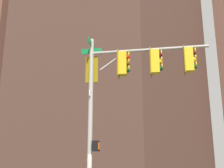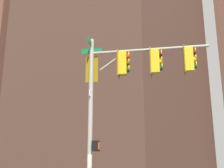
{
  "view_description": "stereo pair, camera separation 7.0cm",
  "coord_description": "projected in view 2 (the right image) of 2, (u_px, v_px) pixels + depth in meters",
  "views": [
    {
      "loc": [
        10.16,
        6.9,
        1.71
      ],
      "look_at": [
        -0.65,
        0.41,
        5.36
      ],
      "focal_mm": 50.53,
      "sensor_mm": 36.0,
      "label": 1
    },
    {
      "loc": [
        10.12,
        6.96,
        1.71
      ],
      "look_at": [
        -0.65,
        0.41,
        5.36
      ],
      "focal_mm": 50.53,
      "sensor_mm": 36.0,
      "label": 2
    }
  ],
  "objects": [
    {
      "name": "building_brick_midblock",
      "position": [
        16.0,
        61.0,
        65.98
      ],
      "size": [
        22.71,
        17.53,
        49.27
      ],
      "primitive_type": "cube",
      "color": "brown",
      "rests_on": "ground_plane"
    },
    {
      "name": "signal_pole_assembly",
      "position": [
        126.0,
        80.0,
        13.12
      ],
      "size": [
        2.42,
        5.02,
        7.44
      ],
      "rotation": [
        0.0,
        0.0,
        1.94
      ],
      "color": "#9E998C",
      "rests_on": "ground_plane"
    },
    {
      "name": "building_brick_nearside",
      "position": [
        118.0,
        12.0,
        50.94
      ],
      "size": [
        26.22,
        20.59,
        54.18
      ],
      "primitive_type": "cube",
      "color": "#4C3328",
      "rests_on": "ground_plane"
    }
  ]
}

